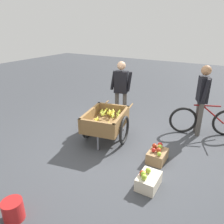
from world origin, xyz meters
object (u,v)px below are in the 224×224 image
at_px(apple_crate, 148,180).
at_px(mixed_fruit_crate, 157,155).
at_px(cyclist_person, 202,94).
at_px(bicycle, 205,120).
at_px(vendor_person, 121,86).
at_px(fruit_cart, 106,122).
at_px(plastic_bucket, 13,210).

height_order(apple_crate, mixed_fruit_crate, mixed_fruit_crate).
bearing_deg(cyclist_person, bicycle, 111.94).
height_order(vendor_person, bicycle, vendor_person).
distance_m(bicycle, cyclist_person, 0.67).
distance_m(apple_crate, mixed_fruit_crate, 0.79).
xyz_separation_m(fruit_cart, plastic_bucket, (2.52, 0.08, -0.29)).
xyz_separation_m(vendor_person, apple_crate, (2.11, 1.65, -0.85)).
distance_m(plastic_bucket, apple_crate, 2.03).
distance_m(bicycle, apple_crate, 2.48).
height_order(vendor_person, apple_crate, vendor_person).
bearing_deg(vendor_person, plastic_bucket, 4.70).
bearing_deg(fruit_cart, bicycle, 127.14).
xyz_separation_m(cyclist_person, plastic_bucket, (3.90, -1.67, -0.85)).
relative_size(bicycle, apple_crate, 3.55).
distance_m(fruit_cart, apple_crate, 1.77).
height_order(bicycle, plastic_bucket, bicycle).
bearing_deg(bicycle, cyclist_person, -68.06).
height_order(vendor_person, plastic_bucket, vendor_person).
height_order(plastic_bucket, mixed_fruit_crate, mixed_fruit_crate).
bearing_deg(mixed_fruit_crate, vendor_person, -131.07).
height_order(bicycle, cyclist_person, cyclist_person).
xyz_separation_m(bicycle, plastic_bucket, (3.95, -1.82, -0.20)).
bearing_deg(vendor_person, bicycle, 98.54).
height_order(plastic_bucket, apple_crate, apple_crate).
xyz_separation_m(vendor_person, mixed_fruit_crate, (1.33, 1.53, -0.84)).
xyz_separation_m(cyclist_person, mixed_fruit_crate, (1.60, -0.44, -0.87)).
relative_size(fruit_cart, cyclist_person, 1.06).
relative_size(plastic_bucket, apple_crate, 0.68).
xyz_separation_m(cyclist_person, apple_crate, (2.37, -0.33, -0.87)).
height_order(fruit_cart, cyclist_person, cyclist_person).
distance_m(cyclist_person, plastic_bucket, 4.33).
xyz_separation_m(bicycle, cyclist_person, (0.06, -0.14, 0.65)).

